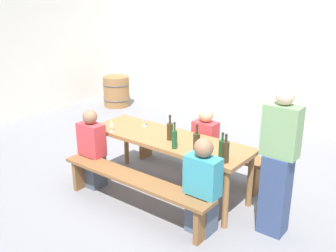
% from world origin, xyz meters
% --- Properties ---
extents(ground_plane, '(24.00, 24.00, 0.00)m').
position_xyz_m(ground_plane, '(0.00, 0.00, 0.00)').
color(ground_plane, slate).
extents(back_wall, '(14.00, 0.20, 3.20)m').
position_xyz_m(back_wall, '(0.00, 3.70, 1.60)').
color(back_wall, silver).
rests_on(back_wall, ground).
extents(tasting_table, '(2.21, 0.71, 0.75)m').
position_xyz_m(tasting_table, '(0.00, 0.00, 0.67)').
color(tasting_table, olive).
rests_on(tasting_table, ground).
extents(bench_near, '(2.11, 0.30, 0.45)m').
position_xyz_m(bench_near, '(0.00, -0.65, 0.36)').
color(bench_near, brown).
rests_on(bench_near, ground).
extents(bench_far, '(2.11, 0.30, 0.45)m').
position_xyz_m(bench_far, '(0.00, 0.65, 0.36)').
color(bench_far, brown).
rests_on(bench_far, ground).
extents(wine_bottle_0, '(0.08, 0.08, 0.32)m').
position_xyz_m(wine_bottle_0, '(0.07, -0.05, 0.87)').
color(wine_bottle_0, '#332814').
rests_on(wine_bottle_0, tasting_table).
extents(wine_bottle_1, '(0.06, 0.06, 0.32)m').
position_xyz_m(wine_bottle_1, '(0.28, -0.24, 0.87)').
color(wine_bottle_1, '#194723').
rests_on(wine_bottle_1, tasting_table).
extents(wine_bottle_2, '(0.08, 0.08, 0.35)m').
position_xyz_m(wine_bottle_2, '(0.58, -0.22, 0.88)').
color(wine_bottle_2, '#332814').
rests_on(wine_bottle_2, tasting_table).
extents(wine_bottle_3, '(0.08, 0.08, 0.32)m').
position_xyz_m(wine_bottle_3, '(0.95, -0.22, 0.88)').
color(wine_bottle_3, '#332814').
rests_on(wine_bottle_3, tasting_table).
extents(wine_bottle_4, '(0.08, 0.08, 0.30)m').
position_xyz_m(wine_bottle_4, '(0.88, -0.16, 0.87)').
color(wine_bottle_4, '#194723').
rests_on(wine_bottle_4, tasting_table).
extents(wine_glass_0, '(0.06, 0.06, 0.16)m').
position_xyz_m(wine_glass_0, '(-0.71, -0.29, 0.86)').
color(wine_glass_0, silver).
rests_on(wine_glass_0, tasting_table).
extents(wine_glass_1, '(0.06, 0.06, 0.19)m').
position_xyz_m(wine_glass_1, '(-0.51, 0.13, 0.88)').
color(wine_glass_1, silver).
rests_on(wine_glass_1, tasting_table).
extents(seated_guest_near_0, '(0.36, 0.24, 1.07)m').
position_xyz_m(seated_guest_near_0, '(-0.88, -0.50, 0.50)').
color(seated_guest_near_0, '#48515F').
rests_on(seated_guest_near_0, ground).
extents(seated_guest_near_1, '(0.38, 0.24, 1.09)m').
position_xyz_m(seated_guest_near_1, '(0.85, -0.50, 0.52)').
color(seated_guest_near_1, '#4A576B').
rests_on(seated_guest_near_1, ground).
extents(seated_guest_far_0, '(0.32, 0.24, 1.06)m').
position_xyz_m(seated_guest_far_0, '(0.24, 0.50, 0.51)').
color(seated_guest_far_0, '#46273F').
rests_on(seated_guest_far_0, ground).
extents(standing_host, '(0.37, 0.24, 1.63)m').
position_xyz_m(standing_host, '(1.47, -0.03, 0.79)').
color(standing_host, navy).
rests_on(standing_host, ground).
extents(wine_barrel, '(0.62, 0.62, 0.68)m').
position_xyz_m(wine_barrel, '(-3.40, 2.47, 0.34)').
color(wine_barrel, olive).
rests_on(wine_barrel, ground).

